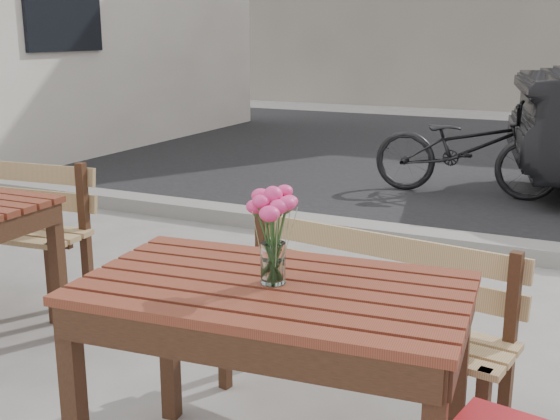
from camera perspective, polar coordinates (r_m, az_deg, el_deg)
name	(u,v)px	position (r m, az deg, el deg)	size (l,w,h in m)	color
street	(517,191)	(7.11, 18.74, 1.44)	(30.00, 8.12, 0.12)	black
main_table	(273,320)	(2.26, -0.55, -8.92)	(1.27, 0.82, 0.75)	#5F2919
main_bench	(366,300)	(2.88, 7.01, -7.23)	(1.27, 0.54, 0.77)	#9B7B50
main_vase	(273,224)	(2.16, -0.57, -1.12)	(0.17, 0.17, 0.31)	white
bicycle	(466,148)	(6.87, 14.85, 4.89)	(0.60, 1.72, 0.90)	black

